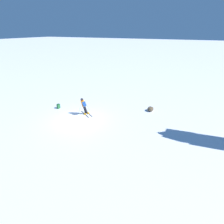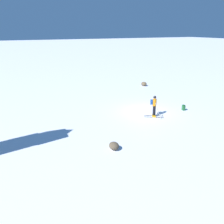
# 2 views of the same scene
# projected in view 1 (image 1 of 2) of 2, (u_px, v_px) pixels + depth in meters

# --- Properties ---
(ground_plane) EXTENTS (300.00, 300.00, 0.00)m
(ground_plane) POSITION_uv_depth(u_px,v_px,m) (79.00, 119.00, 16.32)
(ground_plane) COLOR white
(skier) EXTENTS (1.47, 1.67, 1.79)m
(skier) POSITION_uv_depth(u_px,v_px,m) (84.00, 105.00, 16.81)
(skier) COLOR black
(skier) RESTS_ON ground
(spare_backpack) EXTENTS (0.35, 0.29, 0.50)m
(spare_backpack) POSITION_uv_depth(u_px,v_px,m) (58.00, 106.00, 18.50)
(spare_backpack) COLOR #236633
(spare_backpack) RESTS_ON ground
(exposed_boulder_1) EXTENTS (0.72, 0.61, 0.47)m
(exposed_boulder_1) POSITION_uv_depth(u_px,v_px,m) (150.00, 109.00, 17.90)
(exposed_boulder_1) COLOR brown
(exposed_boulder_1) RESTS_ON ground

